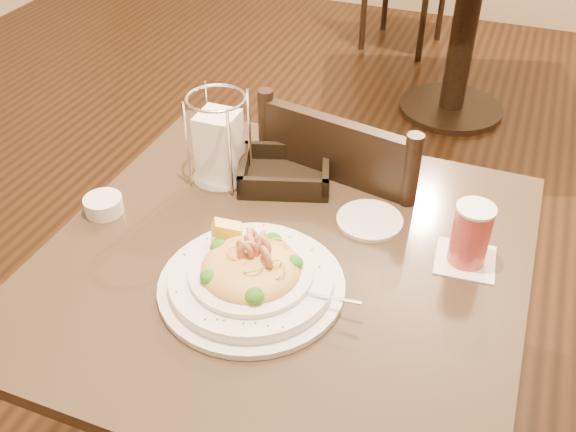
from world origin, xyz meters
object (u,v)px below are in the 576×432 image
(pasta_bowl, at_px, (251,275))
(butter_ramekin, at_px, (104,205))
(bread_basket, at_px, (285,173))
(drink_glass, at_px, (471,235))
(main_table, at_px, (285,340))
(napkin_caddy, at_px, (219,145))
(dining_chair_near, at_px, (353,237))
(side_plate, at_px, (370,220))
(background_table, at_px, (467,10))

(pasta_bowl, distance_m, butter_ramekin, 0.39)
(bread_basket, relative_size, butter_ramekin, 2.93)
(drink_glass, height_order, bread_basket, drink_glass)
(main_table, distance_m, butter_ramekin, 0.48)
(napkin_caddy, bearing_deg, dining_chair_near, 40.80)
(dining_chair_near, height_order, napkin_caddy, napkin_caddy)
(dining_chair_near, height_order, butter_ramekin, dining_chair_near)
(dining_chair_near, height_order, side_plate, dining_chair_near)
(main_table, relative_size, pasta_bowl, 2.40)
(drink_glass, height_order, napkin_caddy, napkin_caddy)
(main_table, relative_size, napkin_caddy, 4.40)
(pasta_bowl, relative_size, drink_glass, 2.97)
(background_table, relative_size, napkin_caddy, 5.46)
(drink_glass, bearing_deg, butter_ramekin, -170.85)
(bread_basket, bearing_deg, dining_chair_near, 56.28)
(butter_ramekin, bearing_deg, napkin_caddy, 49.23)
(butter_ramekin, bearing_deg, side_plate, 17.57)
(dining_chair_near, bearing_deg, butter_ramekin, 55.84)
(background_table, height_order, napkin_caddy, napkin_caddy)
(bread_basket, xyz_separation_m, side_plate, (0.22, -0.08, -0.02))
(dining_chair_near, relative_size, napkin_caddy, 4.55)
(main_table, distance_m, dining_chair_near, 0.42)
(main_table, height_order, side_plate, side_plate)
(main_table, bearing_deg, background_table, 88.42)
(pasta_bowl, height_order, bread_basket, pasta_bowl)
(pasta_bowl, distance_m, side_plate, 0.30)
(pasta_bowl, bearing_deg, drink_glass, 31.45)
(pasta_bowl, xyz_separation_m, butter_ramekin, (-0.38, 0.10, -0.01))
(main_table, height_order, dining_chair_near, dining_chair_near)
(dining_chair_near, bearing_deg, side_plate, 121.67)
(main_table, xyz_separation_m, bread_basket, (-0.09, 0.23, 0.26))
(side_plate, height_order, butter_ramekin, butter_ramekin)
(main_table, relative_size, background_table, 0.81)
(pasta_bowl, bearing_deg, dining_chair_near, 84.21)
(bread_basket, bearing_deg, pasta_bowl, -78.56)
(bread_basket, height_order, napkin_caddy, napkin_caddy)
(drink_glass, bearing_deg, pasta_bowl, -148.55)
(napkin_caddy, distance_m, butter_ramekin, 0.27)
(side_plate, bearing_deg, background_table, 91.89)
(bread_basket, distance_m, side_plate, 0.23)
(background_table, bearing_deg, dining_chair_near, -90.96)
(pasta_bowl, relative_size, bread_basket, 1.61)
(background_table, bearing_deg, drink_glass, -82.58)
(background_table, distance_m, drink_glass, 2.09)
(butter_ramekin, bearing_deg, pasta_bowl, -14.31)
(pasta_bowl, xyz_separation_m, drink_glass, (0.35, 0.21, 0.03))
(drink_glass, distance_m, side_plate, 0.22)
(background_table, bearing_deg, pasta_bowl, -92.07)
(pasta_bowl, height_order, side_plate, pasta_bowl)
(napkin_caddy, height_order, butter_ramekin, napkin_caddy)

